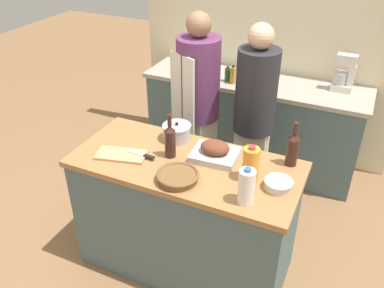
{
  "coord_description": "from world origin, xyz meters",
  "views": [
    {
      "loc": [
        0.96,
        -1.97,
        2.41
      ],
      "look_at": [
        0.0,
        0.1,
        1.0
      ],
      "focal_mm": 38.0,
      "sensor_mm": 36.0,
      "label": 1
    }
  ],
  "objects_px": {
    "condiment_bottle_short": "(260,71)",
    "person_cook_guest": "(254,115)",
    "wicker_basket": "(178,176)",
    "cutting_board": "(121,155)",
    "roasting_pan": "(215,152)",
    "condiment_bottle_tall": "(228,75)",
    "mixing_bowl": "(278,184)",
    "milk_jug": "(246,187)",
    "knife_chef": "(142,154)",
    "stand_mixer": "(344,76)",
    "person_cook_aproned": "(198,103)",
    "wine_glass_left": "(254,154)",
    "condiment_bottle_extra": "(233,75)",
    "wine_bottle_green": "(293,148)",
    "juice_jug": "(251,164)",
    "stock_pot": "(177,132)",
    "wine_bottle_dark": "(170,140)"
  },
  "relations": [
    {
      "from": "condiment_bottle_short",
      "to": "person_cook_guest",
      "type": "height_order",
      "value": "person_cook_guest"
    },
    {
      "from": "wicker_basket",
      "to": "cutting_board",
      "type": "distance_m",
      "value": 0.47
    },
    {
      "from": "roasting_pan",
      "to": "condiment_bottle_tall",
      "type": "height_order",
      "value": "condiment_bottle_tall"
    },
    {
      "from": "mixing_bowl",
      "to": "milk_jug",
      "type": "relative_size",
      "value": 0.75
    },
    {
      "from": "mixing_bowl",
      "to": "knife_chef",
      "type": "bearing_deg",
      "value": -176.95
    },
    {
      "from": "stand_mixer",
      "to": "person_cook_aproned",
      "type": "relative_size",
      "value": 0.2
    },
    {
      "from": "stand_mixer",
      "to": "condiment_bottle_tall",
      "type": "height_order",
      "value": "stand_mixer"
    },
    {
      "from": "wine_glass_left",
      "to": "stand_mixer",
      "type": "height_order",
      "value": "stand_mixer"
    },
    {
      "from": "mixing_bowl",
      "to": "condiment_bottle_extra",
      "type": "bearing_deg",
      "value": 119.44
    },
    {
      "from": "stand_mixer",
      "to": "milk_jug",
      "type": "bearing_deg",
      "value": -98.69
    },
    {
      "from": "person_cook_aproned",
      "to": "milk_jug",
      "type": "bearing_deg",
      "value": -29.42
    },
    {
      "from": "milk_jug",
      "to": "person_cook_guest",
      "type": "xyz_separation_m",
      "value": [
        -0.27,
        1.05,
        -0.12
      ]
    },
    {
      "from": "wicker_basket",
      "to": "wine_bottle_green",
      "type": "bearing_deg",
      "value": 38.24
    },
    {
      "from": "mixing_bowl",
      "to": "juice_jug",
      "type": "bearing_deg",
      "value": 172.68
    },
    {
      "from": "condiment_bottle_tall",
      "to": "wine_bottle_green",
      "type": "bearing_deg",
      "value": -53.07
    },
    {
      "from": "stock_pot",
      "to": "person_cook_guest",
      "type": "height_order",
      "value": "person_cook_guest"
    },
    {
      "from": "stand_mixer",
      "to": "stock_pot",
      "type": "bearing_deg",
      "value": -123.92
    },
    {
      "from": "condiment_bottle_tall",
      "to": "condiment_bottle_short",
      "type": "xyz_separation_m",
      "value": [
        0.26,
        0.17,
        0.02
      ]
    },
    {
      "from": "condiment_bottle_short",
      "to": "juice_jug",
      "type": "bearing_deg",
      "value": -75.43
    },
    {
      "from": "wicker_basket",
      "to": "condiment_bottle_extra",
      "type": "relative_size",
      "value": 1.53
    },
    {
      "from": "knife_chef",
      "to": "stand_mixer",
      "type": "distance_m",
      "value": 2.01
    },
    {
      "from": "wine_glass_left",
      "to": "condiment_bottle_short",
      "type": "xyz_separation_m",
      "value": [
        -0.39,
        1.46,
        -0.03
      ]
    },
    {
      "from": "stand_mixer",
      "to": "condiment_bottle_tall",
      "type": "xyz_separation_m",
      "value": [
        -1.0,
        -0.24,
        -0.07
      ]
    },
    {
      "from": "milk_jug",
      "to": "wine_bottle_green",
      "type": "relative_size",
      "value": 0.76
    },
    {
      "from": "wine_bottle_dark",
      "to": "knife_chef",
      "type": "xyz_separation_m",
      "value": [
        -0.17,
        -0.09,
        -0.1
      ]
    },
    {
      "from": "wicker_basket",
      "to": "person_cook_guest",
      "type": "bearing_deg",
      "value": 80.97
    },
    {
      "from": "juice_jug",
      "to": "knife_chef",
      "type": "relative_size",
      "value": 1.14
    },
    {
      "from": "cutting_board",
      "to": "stock_pot",
      "type": "xyz_separation_m",
      "value": [
        0.24,
        0.35,
        0.05
      ]
    },
    {
      "from": "person_cook_guest",
      "to": "wine_bottle_green",
      "type": "bearing_deg",
      "value": -55.1
    },
    {
      "from": "wine_bottle_green",
      "to": "person_cook_guest",
      "type": "relative_size",
      "value": 0.18
    },
    {
      "from": "wine_bottle_dark",
      "to": "wine_glass_left",
      "type": "bearing_deg",
      "value": 10.4
    },
    {
      "from": "wine_bottle_green",
      "to": "person_cook_aproned",
      "type": "bearing_deg",
      "value": 148.52
    },
    {
      "from": "cutting_board",
      "to": "wicker_basket",
      "type": "bearing_deg",
      "value": -10.29
    },
    {
      "from": "juice_jug",
      "to": "wine_bottle_green",
      "type": "bearing_deg",
      "value": 53.26
    },
    {
      "from": "roasting_pan",
      "to": "knife_chef",
      "type": "bearing_deg",
      "value": -156.37
    },
    {
      "from": "mixing_bowl",
      "to": "stand_mixer",
      "type": "height_order",
      "value": "stand_mixer"
    },
    {
      "from": "milk_jug",
      "to": "roasting_pan",
      "type": "bearing_deg",
      "value": 133.23
    },
    {
      "from": "milk_jug",
      "to": "mixing_bowl",
      "type": "bearing_deg",
      "value": 56.05
    },
    {
      "from": "mixing_bowl",
      "to": "condiment_bottle_short",
      "type": "distance_m",
      "value": 1.71
    },
    {
      "from": "wine_glass_left",
      "to": "person_cook_aproned",
      "type": "distance_m",
      "value": 0.98
    },
    {
      "from": "wicker_basket",
      "to": "knife_chef",
      "type": "bearing_deg",
      "value": 158.32
    },
    {
      "from": "stock_pot",
      "to": "mixing_bowl",
      "type": "distance_m",
      "value": 0.84
    },
    {
      "from": "knife_chef",
      "to": "condiment_bottle_short",
      "type": "bearing_deg",
      "value": 79.31
    },
    {
      "from": "mixing_bowl",
      "to": "condiment_bottle_tall",
      "type": "distance_m",
      "value": 1.66
    },
    {
      "from": "stock_pot",
      "to": "condiment_bottle_tall",
      "type": "relative_size",
      "value": 1.41
    },
    {
      "from": "cutting_board",
      "to": "wine_bottle_green",
      "type": "relative_size",
      "value": 1.18
    },
    {
      "from": "wicker_basket",
      "to": "condiment_bottle_extra",
      "type": "distance_m",
      "value": 1.59
    },
    {
      "from": "wine_bottle_dark",
      "to": "person_cook_aproned",
      "type": "bearing_deg",
      "value": 101.07
    },
    {
      "from": "wine_bottle_green",
      "to": "wine_glass_left",
      "type": "xyz_separation_m",
      "value": [
        -0.21,
        -0.14,
        -0.02
      ]
    },
    {
      "from": "stock_pot",
      "to": "wine_bottle_dark",
      "type": "xyz_separation_m",
      "value": [
        0.06,
        -0.21,
        0.07
      ]
    }
  ]
}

